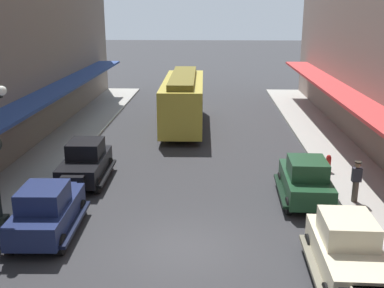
# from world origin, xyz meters

# --- Properties ---
(ground_plane) EXTENTS (200.00, 200.00, 0.00)m
(ground_plane) POSITION_xyz_m (0.00, 0.00, 0.00)
(ground_plane) COLOR #2D2D30
(parked_car_1) EXTENTS (2.22, 4.29, 1.84)m
(parked_car_1) POSITION_xyz_m (4.76, -1.54, 0.94)
(parked_car_1) COLOR beige
(parked_car_1) RESTS_ON ground
(parked_car_2) EXTENTS (2.24, 4.30, 1.84)m
(parked_car_2) POSITION_xyz_m (4.66, 4.11, 0.94)
(parked_car_2) COLOR #193D23
(parked_car_2) RESTS_ON ground
(parked_car_3) EXTENTS (2.22, 4.29, 1.84)m
(parked_car_3) POSITION_xyz_m (-4.79, 5.93, 0.94)
(parked_car_3) COLOR black
(parked_car_3) RESTS_ON ground
(parked_car_4) EXTENTS (2.25, 4.30, 1.84)m
(parked_car_4) POSITION_xyz_m (-4.76, 0.80, 0.94)
(parked_car_4) COLOR #19234C
(parked_car_4) RESTS_ON ground
(streetcar) EXTENTS (2.67, 9.64, 3.46)m
(streetcar) POSITION_xyz_m (-0.98, 15.99, 1.90)
(streetcar) COLOR gold
(streetcar) RESTS_ON ground
(fire_hydrant) EXTENTS (0.24, 0.24, 0.82)m
(fire_hydrant) POSITION_xyz_m (6.35, 7.29, 0.56)
(fire_hydrant) COLOR #B21E19
(fire_hydrant) RESTS_ON sidewalk_right
(pedestrian_0) EXTENTS (0.36, 0.28, 1.67)m
(pedestrian_0) POSITION_xyz_m (6.56, 3.78, 1.01)
(pedestrian_0) COLOR #4C4238
(pedestrian_0) RESTS_ON sidewalk_right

